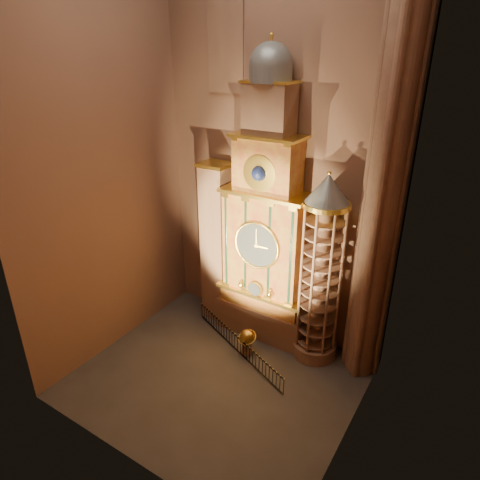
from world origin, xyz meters
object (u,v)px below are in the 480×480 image
Objects in this scene: astronomical_clock at (266,233)px; stair_turret at (320,273)px; celestial_globe at (247,340)px; iron_railing at (238,344)px; portrait_tower at (217,244)px.

astronomical_clock reaches higher than stair_turret.
celestial_globe is 0.67m from iron_railing.
portrait_tower reaches higher than celestial_globe.
stair_turret is at bearing -4.30° from astronomical_clock.
stair_turret reaches higher than portrait_tower.
stair_turret is 6.92× the size of celestial_globe.
astronomical_clock is 3.78m from stair_turret.
stair_turret is 5.80m from celestial_globe.
portrait_tower is 6.06m from celestial_globe.
astronomical_clock is 6.21m from celestial_globe.
celestial_globe is 0.20× the size of iron_railing.
iron_railing is (-0.26, -2.55, -6.13)m from astronomical_clock.
celestial_globe is (0.25, -2.35, -5.74)m from astronomical_clock.
iron_railing is at bearing -39.25° from portrait_tower.
astronomical_clock is at bearing 175.70° from stair_turret.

